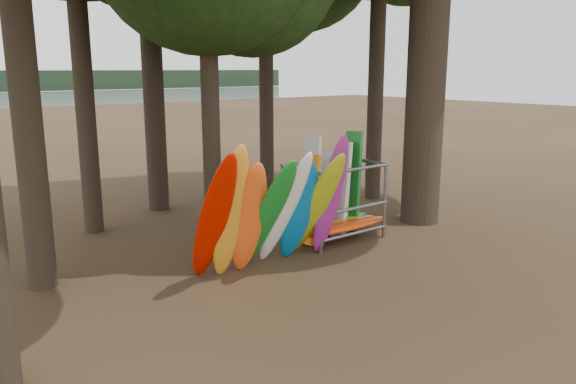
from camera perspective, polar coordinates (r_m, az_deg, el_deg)
ground at (r=12.77m, az=3.20°, el=-7.46°), size 120.00×120.00×0.00m
kayak_row at (r=12.07m, az=-1.20°, el=-1.92°), size 3.85×2.08×3.07m
storage_rack at (r=14.56m, az=4.65°, el=-1.17°), size 2.87×1.52×2.75m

